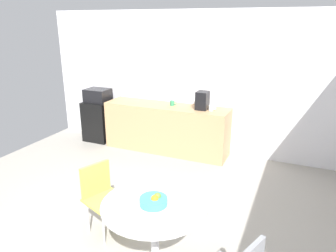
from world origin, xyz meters
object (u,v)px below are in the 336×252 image
object	(u,v)px
round_table	(155,218)
chair_yellow	(101,191)
coffee_maker	(202,100)
mini_fridge	(99,120)
mug_green	(172,103)
fruit_bowl	(154,201)
microwave	(98,95)
mug_white	(211,108)

from	to	relation	value
round_table	chair_yellow	size ratio (longest dim) A/B	1.22
round_table	coffee_maker	xyz separation A→B (m)	(-0.46, 2.91, 0.46)
round_table	mini_fridge	bearing A→B (deg)	132.77
mug_green	coffee_maker	world-z (taller)	coffee_maker
coffee_maker	mug_green	bearing A→B (deg)	177.62
fruit_bowl	mug_green	world-z (taller)	mug_green
microwave	coffee_maker	world-z (taller)	coffee_maker
mug_green	mug_white	bearing A→B (deg)	-3.95
chair_yellow	fruit_bowl	world-z (taller)	fruit_bowl
round_table	fruit_bowl	distance (m)	0.20
chair_yellow	coffee_maker	bearing A→B (deg)	81.13
fruit_bowl	coffee_maker	distance (m)	2.97
chair_yellow	mug_white	world-z (taller)	mug_white
mug_white	fruit_bowl	bearing A→B (deg)	-84.32
mini_fridge	fruit_bowl	bearing A→B (deg)	-47.35
chair_yellow	mug_green	world-z (taller)	mug_green
fruit_bowl	coffee_maker	world-z (taller)	coffee_maker
microwave	fruit_bowl	xyz separation A→B (m)	(2.69, -2.92, -0.16)
microwave	round_table	size ratio (longest dim) A/B	0.48
microwave	fruit_bowl	size ratio (longest dim) A/B	1.81
microwave	mug_green	size ratio (longest dim) A/B	3.72
round_table	mug_white	size ratio (longest dim) A/B	7.83
fruit_bowl	microwave	bearing A→B (deg)	132.65
fruit_bowl	chair_yellow	bearing A→B (deg)	157.94
mini_fridge	fruit_bowl	size ratio (longest dim) A/B	3.11
mini_fridge	round_table	distance (m)	3.97
fruit_bowl	mug_green	bearing A→B (deg)	109.53
microwave	mug_green	xyz separation A→B (m)	(1.65, 0.02, -0.00)
chair_yellow	mug_green	bearing A→B (deg)	94.03
microwave	mug_green	distance (m)	1.65
chair_yellow	fruit_bowl	size ratio (longest dim) A/B	3.13
mug_white	coffee_maker	xyz separation A→B (m)	(-0.17, 0.03, 0.11)
mini_fridge	round_table	xyz separation A→B (m)	(2.69, -2.91, 0.19)
fruit_bowl	coffee_maker	xyz separation A→B (m)	(-0.46, 2.92, 0.26)
microwave	fruit_bowl	distance (m)	3.98
chair_yellow	mug_white	xyz separation A→B (m)	(0.57, 2.55, 0.43)
coffee_maker	fruit_bowl	bearing A→B (deg)	-81.04
round_table	mug_green	size ratio (longest dim) A/B	7.83
mug_white	coffee_maker	size ratio (longest dim) A/B	0.40
chair_yellow	coffee_maker	xyz separation A→B (m)	(0.40, 2.57, 0.54)
microwave	coffee_maker	size ratio (longest dim) A/B	1.50
round_table	mug_green	distance (m)	3.13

